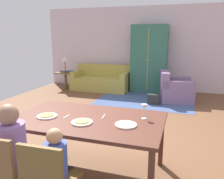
% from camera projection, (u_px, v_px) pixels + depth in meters
% --- Properties ---
extents(ground_plane, '(7.15, 6.50, 0.02)m').
position_uv_depth(ground_plane, '(120.00, 122.00, 4.77)').
color(ground_plane, brown).
extents(back_wall, '(7.15, 0.10, 2.70)m').
position_uv_depth(back_wall, '(147.00, 49.00, 7.52)').
color(back_wall, silver).
rests_on(back_wall, ground_plane).
extents(dining_table, '(1.84, 1.09, 0.76)m').
position_uv_depth(dining_table, '(88.00, 123.00, 2.83)').
color(dining_table, '#582E21').
rests_on(dining_table, ground_plane).
extents(plate_near_man, '(0.25, 0.25, 0.02)m').
position_uv_depth(plate_near_man, '(47.00, 116.00, 2.86)').
color(plate_near_man, white).
rests_on(plate_near_man, dining_table).
extents(pizza_near_man, '(0.17, 0.17, 0.01)m').
position_uv_depth(pizza_near_man, '(47.00, 115.00, 2.85)').
color(pizza_near_man, gold).
rests_on(pizza_near_man, plate_near_man).
extents(plate_near_child, '(0.25, 0.25, 0.02)m').
position_uv_depth(plate_near_child, '(82.00, 122.00, 2.65)').
color(plate_near_child, white).
rests_on(plate_near_child, dining_table).
extents(pizza_near_child, '(0.17, 0.17, 0.01)m').
position_uv_depth(pizza_near_child, '(82.00, 121.00, 2.65)').
color(pizza_near_child, tan).
rests_on(pizza_near_child, plate_near_child).
extents(plate_near_woman, '(0.25, 0.25, 0.02)m').
position_uv_depth(plate_near_woman, '(126.00, 125.00, 2.57)').
color(plate_near_woman, '#EEE5CF').
rests_on(plate_near_woman, dining_table).
extents(wine_glass, '(0.07, 0.07, 0.19)m').
position_uv_depth(wine_glass, '(144.00, 108.00, 2.76)').
color(wine_glass, silver).
rests_on(wine_glass, dining_table).
extents(fork, '(0.02, 0.15, 0.01)m').
position_uv_depth(fork, '(66.00, 117.00, 2.85)').
color(fork, silver).
rests_on(fork, dining_table).
extents(knife, '(0.03, 0.17, 0.01)m').
position_uv_depth(knife, '(103.00, 116.00, 2.86)').
color(knife, silver).
rests_on(knife, dining_table).
extents(dining_chair_man, '(0.45, 0.45, 0.87)m').
position_uv_depth(dining_chair_man, '(3.00, 170.00, 2.19)').
color(dining_chair_man, brown).
rests_on(dining_chair_man, ground_plane).
extents(person_man, '(0.30, 0.41, 1.11)m').
position_uv_depth(person_man, '(15.00, 159.00, 2.35)').
color(person_man, '#363F4C').
rests_on(person_man, ground_plane).
extents(person_child, '(0.22, 0.29, 0.92)m').
position_uv_depth(person_child, '(59.00, 175.00, 2.21)').
color(person_child, '#2B2B43').
rests_on(person_child, ground_plane).
extents(area_rug, '(2.60, 1.80, 0.01)m').
position_uv_depth(area_rug, '(145.00, 100.00, 6.40)').
color(area_rug, '#425686').
rests_on(area_rug, ground_plane).
extents(couch, '(1.87, 0.86, 0.82)m').
position_uv_depth(couch, '(101.00, 81.00, 7.61)').
color(couch, '#AFA046').
rests_on(couch, ground_plane).
extents(armchair, '(0.99, 0.98, 0.82)m').
position_uv_depth(armchair, '(175.00, 90.00, 6.27)').
color(armchair, slate).
rests_on(armchair, ground_plane).
extents(armoire, '(1.10, 0.59, 2.10)m').
position_uv_depth(armoire, '(149.00, 59.00, 7.19)').
color(armoire, '#306855').
rests_on(armoire, ground_plane).
extents(side_table, '(0.56, 0.56, 0.58)m').
position_uv_depth(side_table, '(66.00, 78.00, 7.70)').
color(side_table, brown).
rests_on(side_table, ground_plane).
extents(table_lamp, '(0.26, 0.26, 0.54)m').
position_uv_depth(table_lamp, '(65.00, 59.00, 7.56)').
color(table_lamp, brown).
rests_on(table_lamp, side_table).
extents(book_lower, '(0.22, 0.16, 0.03)m').
position_uv_depth(book_lower, '(70.00, 72.00, 7.57)').
color(book_lower, '#9A3222').
rests_on(book_lower, side_table).
extents(book_upper, '(0.22, 0.16, 0.03)m').
position_uv_depth(book_upper, '(70.00, 71.00, 7.56)').
color(book_upper, '#225085').
rests_on(book_upper, book_lower).
extents(handbag, '(0.32, 0.16, 0.26)m').
position_uv_depth(handbag, '(154.00, 99.00, 6.01)').
color(handbag, '#282827').
rests_on(handbag, ground_plane).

